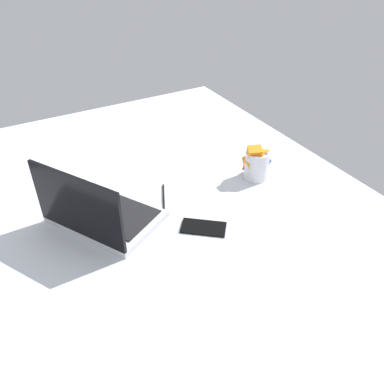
% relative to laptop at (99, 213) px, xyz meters
% --- Properties ---
extents(bed_mattress, '(1.80, 1.40, 0.18)m').
position_rel_laptop_xyz_m(bed_mattress, '(-0.01, -0.21, -0.13)').
color(bed_mattress, '#B7BCC6').
rests_on(bed_mattress, ground).
extents(laptop, '(0.40, 0.36, 0.23)m').
position_rel_laptop_xyz_m(laptop, '(0.00, 0.00, 0.00)').
color(laptop, '#B7BABC').
rests_on(laptop, bed_mattress).
extents(snack_cup, '(0.10, 0.10, 0.14)m').
position_rel_laptop_xyz_m(snack_cup, '(-0.02, -0.59, 0.02)').
color(snack_cup, silver).
rests_on(snack_cup, bed_mattress).
extents(cell_phone, '(0.14, 0.15, 0.01)m').
position_rel_laptop_xyz_m(cell_phone, '(-0.18, -0.27, -0.04)').
color(cell_phone, black).
rests_on(cell_phone, bed_mattress).
extents(charger_cable, '(0.16, 0.08, 0.01)m').
position_rel_laptop_xyz_m(charger_cable, '(0.02, -0.23, -0.04)').
color(charger_cable, black).
rests_on(charger_cable, bed_mattress).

